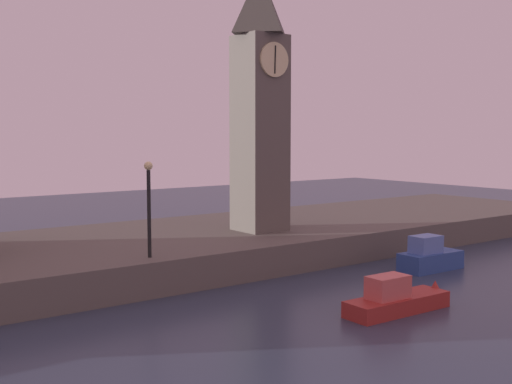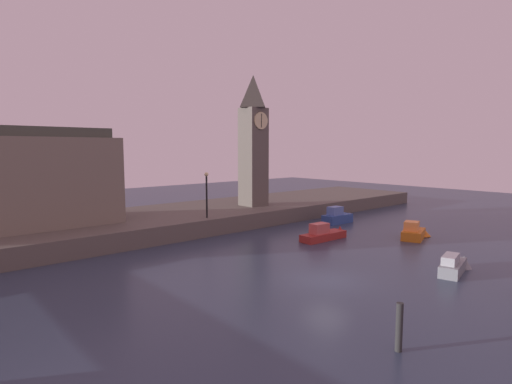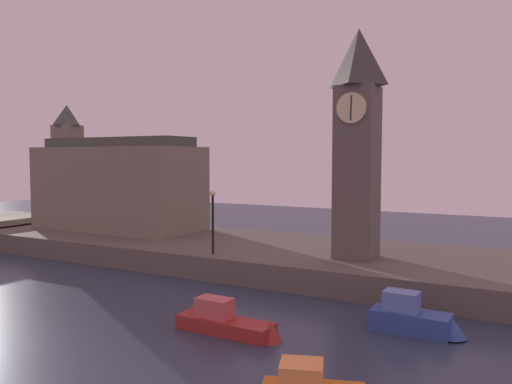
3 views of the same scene
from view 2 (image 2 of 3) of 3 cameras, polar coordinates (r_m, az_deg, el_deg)
The scene contains 10 objects.
ground_plane at distance 24.60m, azimuth 9.73°, elevation -12.04°, with size 120.00×120.00×0.00m, color #2D384C.
far_embankment at distance 39.75m, azimuth -13.28°, elevation -4.01°, with size 70.00×12.00×1.50m, color #5B544C.
clock_tower at distance 43.69m, azimuth -0.38°, elevation 7.46°, with size 2.57×2.61×13.77m.
parliament_hall at distance 36.28m, azimuth -30.99°, elevation 1.63°, with size 14.41×6.51×10.87m.
streetlamp at distance 36.21m, azimuth -6.92°, elevation 0.34°, with size 0.36×0.36×4.04m.
mooring_post_left at distance 17.01m, azimuth 19.37°, elevation -17.39°, with size 0.27×0.27×1.88m, color #2D2D2D.
boat_tour_blue at distance 42.82m, azimuth 11.52°, elevation -3.43°, with size 4.04×1.52×1.75m.
boat_cruiser_grey at distance 28.32m, azimuth 26.00°, elevation -9.16°, with size 3.94×1.81×1.24m.
boat_dinghy_red at distance 35.12m, azimuth 9.86°, elevation -5.76°, with size 5.11×1.44×1.69m.
boat_patrol_orange at distance 37.46m, azimuth 21.36°, elevation -5.25°, with size 4.18×2.53×1.53m.
Camera 2 is at (-18.23, -14.65, 7.63)m, focal length 28.64 mm.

